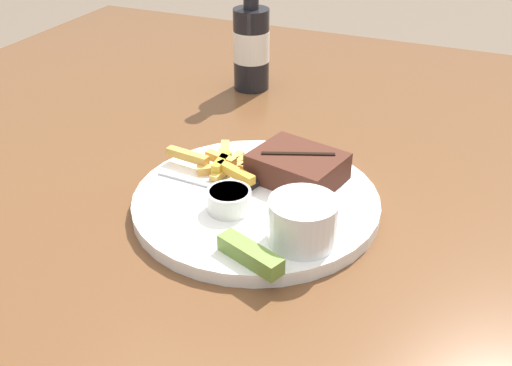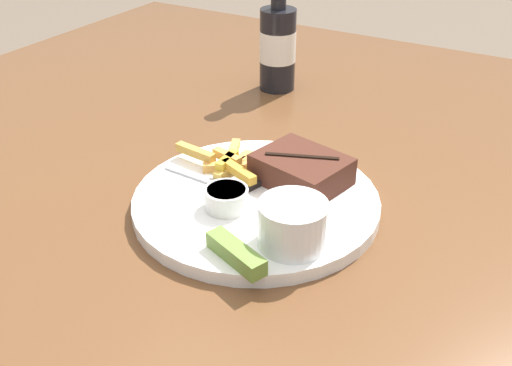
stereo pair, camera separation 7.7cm
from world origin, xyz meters
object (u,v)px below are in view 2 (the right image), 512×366
Objects in this scene: dinner_plate at (256,202)px; pickle_spear at (236,253)px; dipping_sauce_cup at (226,197)px; knife_utensil at (268,177)px; fork_utensil at (204,177)px; steak_portion at (301,169)px; coleslaw_cup at (293,222)px; beer_bottle at (278,44)px.

pickle_spear reaches higher than dinner_plate.
dipping_sauce_cup is 0.09m from knife_utensil.
knife_utensil is at bearing 108.06° from pickle_spear.
dipping_sauce_cup is at bearing -31.79° from fork_utensil.
steak_portion is at bearing -51.90° from knife_utensil.
dinner_plate is 4.00× the size of coleslaw_cup.
knife_utensil is at bearing 130.18° from coleslaw_cup.
dipping_sauce_cup is at bearing 128.05° from pickle_spear.
knife_utensil is (0.01, 0.09, -0.01)m from dipping_sauce_cup.
pickle_spear is 0.19m from fork_utensil.
beer_bottle is (-0.17, 0.34, 0.07)m from knife_utensil.
steak_portion is at bearing 94.24° from pickle_spear.
knife_utensil is at bearing -158.36° from steak_portion.
steak_portion is 0.13m from fork_utensil.
fork_utensil is at bearing 177.07° from dinner_plate.
fork_utensil reaches higher than dinner_plate.
steak_portion is 1.65× the size of coleslaw_cup.
pickle_spear is 0.18m from knife_utensil.
dinner_plate is 0.08m from steak_portion.
knife_utensil reaches higher than fork_utensil.
coleslaw_cup is at bearing -67.68° from steak_portion.
pickle_spear is at bearing -51.95° from dipping_sauce_cup.
steak_portion is 0.14m from coleslaw_cup.
beer_bottle is at bearing 120.33° from coleslaw_cup.
pickle_spear is at bearing -66.29° from beer_bottle.
coleslaw_cup is at bearing -13.54° from dipping_sauce_cup.
dipping_sauce_cup reaches higher than fork_utensil.
dipping_sauce_cup is at bearing 166.46° from coleslaw_cup.
coleslaw_cup is 1.45× the size of dipping_sauce_cup.
coleslaw_cup reaches higher than dipping_sauce_cup.
fork_utensil is 0.09m from knife_utensil.
steak_portion is 0.82× the size of knife_utensil.
knife_utensil is at bearing 100.08° from dinner_plate.
dipping_sauce_cup is 0.23× the size of beer_bottle.
steak_portion reaches higher than knife_utensil.
coleslaw_cup is at bearing 56.46° from pickle_spear.
dinner_plate is 0.05m from dipping_sauce_cup.
dinner_plate is 0.14m from pickle_spear.
dipping_sauce_cup is 0.42× the size of fork_utensil.
steak_portion reaches higher than dipping_sauce_cup.
pickle_spear is (-0.04, -0.06, -0.02)m from coleslaw_cup.
beer_bottle is at bearing 123.27° from steak_portion.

